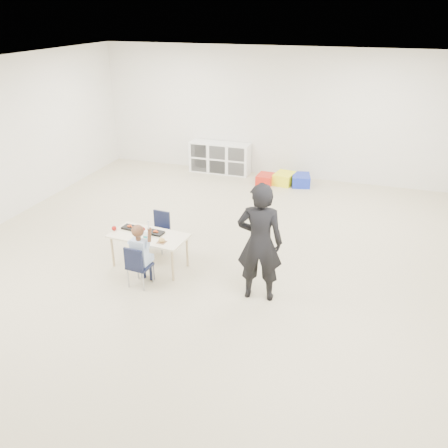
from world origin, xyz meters
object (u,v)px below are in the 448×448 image
(table, at_px, (150,250))
(chair_near, at_px, (140,265))
(child, at_px, (139,254))
(cubby_shelf, at_px, (220,158))
(adult, at_px, (260,243))

(table, height_order, chair_near, chair_near)
(child, distance_m, cubby_shelf, 5.03)
(chair_near, height_order, adult, adult)
(adult, bearing_deg, table, -16.68)
(child, height_order, cubby_shelf, child)
(table, xyz_separation_m, child, (0.10, -0.51, 0.23))
(chair_near, distance_m, child, 0.18)
(cubby_shelf, bearing_deg, table, -84.67)
(child, xyz_separation_m, adult, (1.63, 0.23, 0.32))
(child, relative_size, adult, 0.61)
(table, bearing_deg, cubby_shelf, 100.49)
(table, xyz_separation_m, adult, (1.73, -0.29, 0.55))
(chair_near, xyz_separation_m, child, (0.00, 0.00, 0.18))
(child, bearing_deg, cubby_shelf, 101.13)
(table, distance_m, adult, 1.84)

